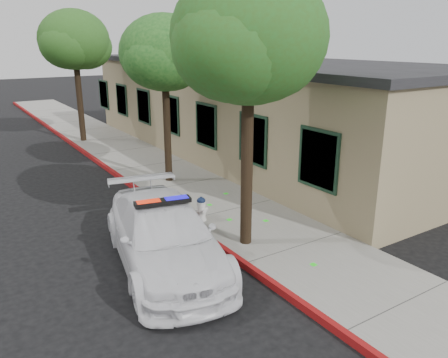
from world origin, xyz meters
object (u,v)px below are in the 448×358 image
street_tree_near (249,43)px  clapboard_building (250,107)px  fire_hydrant (201,209)px  police_car (164,235)px  street_tree_mid (164,57)px  street_tree_far (75,43)px

street_tree_near → clapboard_building: bearing=53.6°
clapboard_building → fire_hydrant: bearing=-134.9°
clapboard_building → police_car: 11.37m
clapboard_building → street_tree_mid: street_tree_mid is taller
street_tree_near → street_tree_mid: 5.90m
clapboard_building → street_tree_near: 10.47m
street_tree_mid → street_tree_far: bearing=94.4°
clapboard_building → police_car: (-8.12, -7.84, -1.36)m
street_tree_near → police_car: bearing=172.9°
fire_hydrant → street_tree_far: size_ratio=0.11×
street_tree_near → street_tree_far: size_ratio=1.02×
police_car → street_tree_far: bearing=92.7°
fire_hydrant → street_tree_mid: street_tree_mid is taller
clapboard_building → street_tree_far: size_ratio=3.29×
police_car → fire_hydrant: (1.90, 1.59, -0.27)m
fire_hydrant → street_tree_near: street_tree_near is taller
street_tree_mid → fire_hydrant: bearing=-103.0°
police_car → street_tree_near: bearing=4.5°
street_tree_mid → street_tree_far: (-0.65, 8.43, 0.41)m
police_car → fire_hydrant: police_car is taller
street_tree_far → clapboard_building: bearing=-46.0°
street_tree_far → street_tree_mid: bearing=-85.6°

